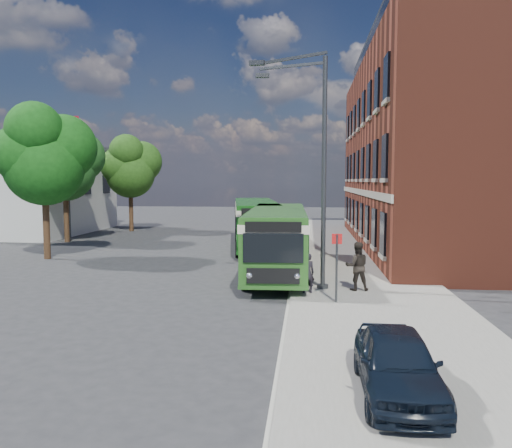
# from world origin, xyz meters

# --- Properties ---
(ground) EXTENTS (120.00, 120.00, 0.00)m
(ground) POSITION_xyz_m (0.00, 0.00, 0.00)
(ground) COLOR #2C2C2E
(ground) RESTS_ON ground
(pavement) EXTENTS (6.00, 48.00, 0.15)m
(pavement) POSITION_xyz_m (7.00, 8.00, 0.07)
(pavement) COLOR gray
(pavement) RESTS_ON ground
(kerb_line) EXTENTS (0.12, 48.00, 0.01)m
(kerb_line) POSITION_xyz_m (3.95, 8.00, 0.01)
(kerb_line) COLOR beige
(kerb_line) RESTS_ON ground
(brick_office) EXTENTS (12.10, 26.00, 14.20)m
(brick_office) POSITION_xyz_m (14.00, 12.00, 6.97)
(brick_office) COLOR maroon
(brick_office) RESTS_ON ground
(white_building) EXTENTS (9.40, 13.40, 7.30)m
(white_building) POSITION_xyz_m (-18.00, 18.00, 3.66)
(white_building) COLOR silver
(white_building) RESTS_ON ground
(flagpole) EXTENTS (0.95, 0.10, 9.00)m
(flagpole) POSITION_xyz_m (-12.45, 13.00, 4.94)
(flagpole) COLOR #333638
(flagpole) RESTS_ON ground
(street_lamp) EXTENTS (2.96, 2.38, 9.00)m
(street_lamp) POSITION_xyz_m (4.84, -2.00, 4.79)
(street_lamp) COLOR #333638
(street_lamp) RESTS_ON ground
(bus_stop_sign) EXTENTS (0.35, 0.08, 2.52)m
(bus_stop_sign) POSITION_xyz_m (5.60, -4.20, 1.51)
(bus_stop_sign) COLOR #333638
(bus_stop_sign) RESTS_ON ground
(bus_front) EXTENTS (2.95, 11.41, 3.02)m
(bus_front) POSITION_xyz_m (3.20, 1.76, 1.83)
(bus_front) COLOR #2A601F
(bus_front) RESTS_ON ground
(bus_rear) EXTENTS (4.29, 12.30, 3.02)m
(bus_rear) POSITION_xyz_m (1.25, 10.52, 1.83)
(bus_rear) COLOR #134D13
(bus_rear) RESTS_ON ground
(parked_car) EXTENTS (1.53, 3.75, 1.27)m
(parked_car) POSITION_xyz_m (6.36, -11.63, 0.79)
(parked_car) COLOR black
(parked_car) RESTS_ON pavement
(pedestrian_a) EXTENTS (0.62, 0.49, 1.51)m
(pedestrian_a) POSITION_xyz_m (4.60, -2.87, 0.90)
(pedestrian_a) COLOR black
(pedestrian_a) RESTS_ON pavement
(pedestrian_b) EXTENTS (0.95, 0.76, 1.86)m
(pedestrian_b) POSITION_xyz_m (6.49, -2.24, 1.08)
(pedestrian_b) COLOR black
(pedestrian_b) RESTS_ON pavement
(tree_left) EXTENTS (5.03, 4.78, 8.49)m
(tree_left) POSITION_xyz_m (-9.71, 4.70, 5.76)
(tree_left) COLOR #352413
(tree_left) RESTS_ON ground
(tree_mid) EXTENTS (4.93, 4.69, 8.33)m
(tree_mid) POSITION_xyz_m (-12.29, 12.14, 5.65)
(tree_mid) COLOR #352413
(tree_mid) RESTS_ON ground
(tree_right) EXTENTS (4.85, 4.61, 8.18)m
(tree_right) POSITION_xyz_m (-10.41, 19.95, 5.55)
(tree_right) COLOR #352413
(tree_right) RESTS_ON ground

